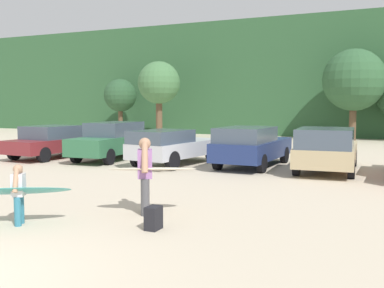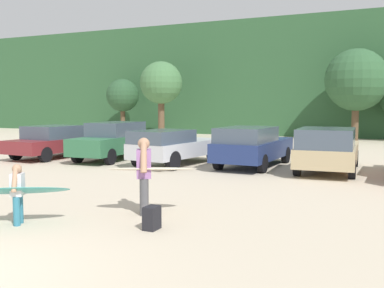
% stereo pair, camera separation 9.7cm
% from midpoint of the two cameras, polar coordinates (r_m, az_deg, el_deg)
% --- Properties ---
extents(hillside_ridge, '(108.00, 12.00, 8.89)m').
position_cam_midpoint_polar(hillside_ridge, '(40.08, 16.33, 7.74)').
color(hillside_ridge, '#2D5633').
rests_on(hillside_ridge, ground_plane).
extents(tree_right, '(2.65, 2.65, 4.45)m').
position_cam_midpoint_polar(tree_right, '(37.59, -9.08, 6.01)').
color(tree_right, brown).
rests_on(tree_right, ground_plane).
extents(tree_ridge_back, '(3.15, 3.15, 5.57)m').
position_cam_midpoint_polar(tree_ridge_back, '(34.04, -4.26, 7.60)').
color(tree_ridge_back, brown).
rests_on(tree_ridge_back, ground_plane).
extents(tree_far_right, '(4.04, 4.04, 5.99)m').
position_cam_midpoint_polar(tree_far_right, '(31.55, 19.58, 7.56)').
color(tree_far_right, brown).
rests_on(tree_far_right, ground_plane).
extents(parked_car_maroon, '(2.17, 4.73, 1.44)m').
position_cam_midpoint_polar(parked_car_maroon, '(21.33, -17.10, 0.35)').
color(parked_car_maroon, maroon).
rests_on(parked_car_maroon, ground_plane).
extents(parked_car_forest_green, '(1.92, 4.75, 1.62)m').
position_cam_midpoint_polar(parked_car_forest_green, '(19.98, -9.99, 0.48)').
color(parked_car_forest_green, '#2D6642').
rests_on(parked_car_forest_green, ground_plane).
extents(parked_car_silver, '(2.36, 4.58, 1.42)m').
position_cam_midpoint_polar(parked_car_silver, '(17.83, -2.63, -0.23)').
color(parked_car_silver, silver).
rests_on(parked_car_silver, ground_plane).
extents(parked_car_navy, '(2.02, 4.68, 1.55)m').
position_cam_midpoint_polar(parked_car_navy, '(17.48, 7.27, -0.19)').
color(parked_car_navy, navy).
rests_on(parked_car_navy, ground_plane).
extents(parked_car_tan, '(2.21, 4.85, 1.59)m').
position_cam_midpoint_polar(parked_car_tan, '(16.69, 16.40, -0.61)').
color(parked_car_tan, tan).
rests_on(parked_car_tan, ground_plane).
extents(person_adult, '(0.50, 0.74, 1.68)m').
position_cam_midpoint_polar(person_adult, '(9.93, -6.20, -3.41)').
color(person_adult, '#4C4C51').
rests_on(person_adult, ground_plane).
extents(person_child, '(0.36, 0.51, 1.22)m').
position_cam_midpoint_polar(person_child, '(9.69, -21.22, -5.49)').
color(person_child, teal).
rests_on(person_child, ground_plane).
extents(surfboard_cream, '(1.93, 1.29, 0.13)m').
position_cam_midpoint_polar(surfboard_cream, '(9.91, -5.36, -3.13)').
color(surfboard_cream, beige).
extents(surfboard_teal, '(2.29, 1.82, 0.29)m').
position_cam_midpoint_polar(surfboard_teal, '(9.74, -22.01, -5.51)').
color(surfboard_teal, teal).
extents(backpack_dropped, '(0.24, 0.34, 0.45)m').
position_cam_midpoint_polar(backpack_dropped, '(8.83, -5.18, -9.24)').
color(backpack_dropped, black).
rests_on(backpack_dropped, ground_plane).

